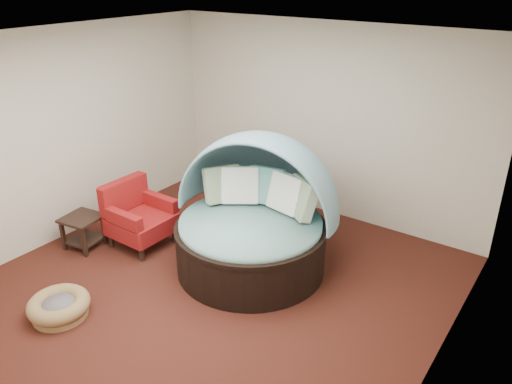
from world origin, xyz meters
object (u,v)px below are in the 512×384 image
Objects in this scene: canopy_daybed at (254,208)px; pet_basket at (59,306)px; red_armchair at (138,216)px; side_table at (83,228)px.

pet_basket is at bearing -130.69° from canopy_daybed.
red_armchair is at bearing 106.15° from pet_basket.
red_armchair reaches higher than pet_basket.
canopy_daybed is 2.43m from pet_basket.
pet_basket is (-1.11, -2.06, -0.66)m from canopy_daybed.
pet_basket is 1.48m from side_table.
pet_basket is at bearing -47.72° from side_table.
side_table is at bearing -136.05° from red_armchair.
side_table is (-0.99, 1.08, 0.17)m from pet_basket.
canopy_daybed reaches higher than red_armchair.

